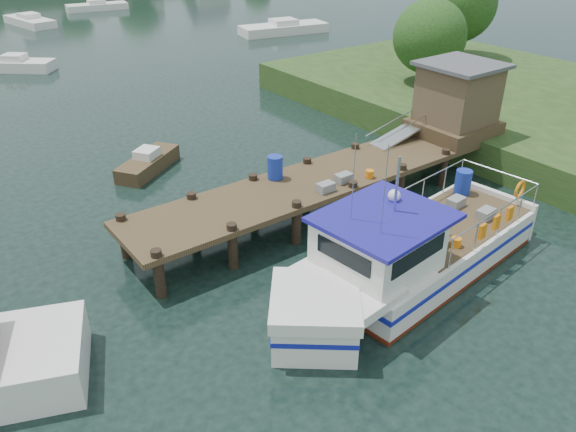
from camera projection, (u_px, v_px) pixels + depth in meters
ground_plane at (285, 223)px, 20.35m from camera, size 160.00×160.00×0.00m
near_shore at (570, 92)px, 27.63m from camera, size 16.00×30.00×7.76m
dock at (415, 127)px, 22.66m from camera, size 16.60×3.00×4.78m
lobster_boat at (404, 257)px, 16.68m from camera, size 10.99×4.16×5.22m
moored_rowboat at (148, 163)px, 24.21m from camera, size 3.50×2.91×1.00m
moored_far at (97, 6)px, 61.24m from camera, size 6.63×3.12×1.08m
moored_b at (16, 65)px, 38.83m from camera, size 5.04×4.65×1.13m
moored_c at (284, 28)px, 50.12m from camera, size 8.22×4.14×1.24m
moored_d at (30, 21)px, 53.50m from camera, size 3.37×6.84×1.11m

